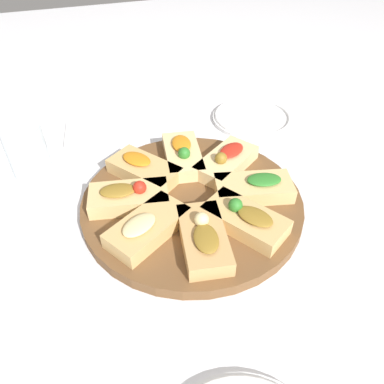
% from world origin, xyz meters
% --- Properties ---
extents(ground_plane, '(3.00, 3.00, 0.00)m').
position_xyz_m(ground_plane, '(0.00, 0.00, 0.00)').
color(ground_plane, white).
extents(serving_board, '(0.42, 0.42, 0.02)m').
position_xyz_m(serving_board, '(0.00, 0.00, 0.01)').
color(serving_board, brown).
rests_on(serving_board, ground_plane).
extents(focaccia_slice_0, '(0.14, 0.16, 0.04)m').
position_xyz_m(focaccia_slice_0, '(0.06, -0.10, 0.04)').
color(focaccia_slice_0, tan).
rests_on(focaccia_slice_0, serving_board).
extents(focaccia_slice_1, '(0.16, 0.09, 0.05)m').
position_xyz_m(focaccia_slice_1, '(0.12, -0.02, 0.04)').
color(focaccia_slice_1, tan).
rests_on(focaccia_slice_1, serving_board).
extents(focaccia_slice_2, '(0.16, 0.14, 0.05)m').
position_xyz_m(focaccia_slice_2, '(0.10, 0.06, 0.04)').
color(focaccia_slice_2, tan).
rests_on(focaccia_slice_2, serving_board).
extents(focaccia_slice_3, '(0.10, 0.16, 0.04)m').
position_xyz_m(focaccia_slice_3, '(0.03, 0.12, 0.04)').
color(focaccia_slice_3, '#DBB775').
rests_on(focaccia_slice_3, serving_board).
extents(focaccia_slice_4, '(0.14, 0.16, 0.05)m').
position_xyz_m(focaccia_slice_4, '(-0.07, 0.10, 0.04)').
color(focaccia_slice_4, '#E5C689').
rests_on(focaccia_slice_4, serving_board).
extents(focaccia_slice_5, '(0.16, 0.09, 0.05)m').
position_xyz_m(focaccia_slice_5, '(-0.12, 0.02, 0.04)').
color(focaccia_slice_5, '#E5C689').
rests_on(focaccia_slice_5, serving_board).
extents(focaccia_slice_6, '(0.16, 0.14, 0.04)m').
position_xyz_m(focaccia_slice_6, '(-0.10, -0.07, 0.04)').
color(focaccia_slice_6, tan).
rests_on(focaccia_slice_6, serving_board).
extents(focaccia_slice_7, '(0.10, 0.16, 0.05)m').
position_xyz_m(focaccia_slice_7, '(-0.02, -0.12, 0.04)').
color(focaccia_slice_7, '#DBB775').
rests_on(focaccia_slice_7, serving_board).
extents(plate_left, '(0.21, 0.21, 0.02)m').
position_xyz_m(plate_left, '(-0.27, 0.26, 0.01)').
color(plate_left, white).
rests_on(plate_left, ground_plane).
extents(water_glass, '(0.08, 0.08, 0.11)m').
position_xyz_m(water_glass, '(-0.22, -0.29, 0.05)').
color(water_glass, silver).
rests_on(water_glass, ground_plane).
extents(napkin_stack, '(0.12, 0.11, 0.01)m').
position_xyz_m(napkin_stack, '(-0.33, -0.17, 0.01)').
color(napkin_stack, white).
rests_on(napkin_stack, ground_plane).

